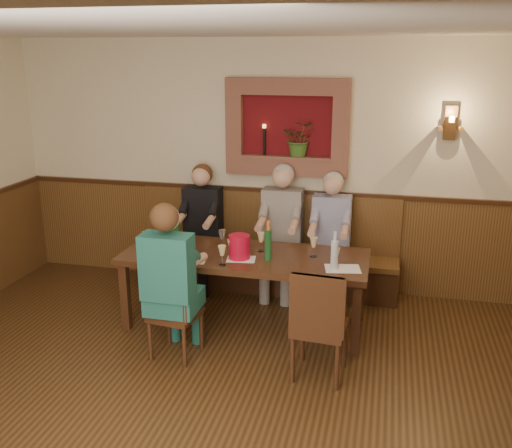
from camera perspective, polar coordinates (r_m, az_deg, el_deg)
The scene contains 30 objects.
ground_plane at distance 4.38m, azimuth -7.42°, elevation -20.52°, with size 6.00×6.00×0.00m, color #331F0E.
room_shell at distance 3.57m, azimuth -8.56°, elevation 4.34°, with size 6.04×6.04×2.82m.
wainscoting at distance 4.05m, azimuth -7.74°, elevation -13.92°, with size 6.02×6.02×1.15m.
wall_niche at distance 6.33m, azimuth 3.44°, elevation 9.18°, with size 1.36×0.30×1.06m.
wall_sconce at distance 6.23m, azimuth 18.85°, elevation 9.47°, with size 0.25×0.20×0.35m.
dining_table at distance 5.61m, azimuth -1.11°, elevation -3.74°, with size 2.40×0.90×0.75m.
bench at distance 6.59m, azimuth 0.92°, elevation -3.75°, with size 3.00×0.45×1.11m.
chair_near_left at distance 5.25m, azimuth -8.12°, elevation -10.40°, with size 0.44×0.44×0.89m.
chair_near_right at distance 4.92m, azimuth 6.30°, elevation -11.96°, with size 0.47×0.47×0.98m.
person_bench_left at distance 6.59m, azimuth -5.51°, elevation -1.37°, with size 0.43×0.52×1.44m.
person_bench_mid at distance 6.36m, azimuth 2.48°, elevation -1.81°, with size 0.44×0.54×1.48m.
person_bench_right at distance 6.30m, azimuth 7.37°, elevation -2.40°, with size 0.42×0.51×1.42m.
person_chair_front at distance 5.08m, azimuth -8.33°, elevation -7.00°, with size 0.44×0.54×1.47m.
spittoon_bucket at distance 5.43m, azimuth -1.68°, elevation -2.31°, with size 0.20×0.20×0.23m, color #B80B27.
wine_bottle_green_a at distance 5.38m, azimuth 1.22°, elevation -2.02°, with size 0.07×0.07×0.39m.
wine_bottle_green_b at distance 5.77m, azimuth -8.00°, elevation -0.71°, with size 0.09×0.09×0.42m.
water_bottle at distance 5.20m, azimuth 7.84°, elevation -3.02°, with size 0.09×0.09×0.36m.
tasting_sheet_a at distance 5.61m, azimuth -9.86°, elevation -3.16°, with size 0.30×0.21×0.00m, color white.
tasting_sheet_b at distance 5.45m, azimuth -1.50°, elevation -3.52°, with size 0.27×0.19×0.00m, color white.
tasting_sheet_c at distance 5.27m, azimuth 8.66°, elevation -4.44°, with size 0.32×0.23×0.00m, color white.
tasting_sheet_d at distance 5.46m, azimuth -6.52°, elevation -3.59°, with size 0.29×0.20×0.00m, color white.
wine_glass_0 at distance 5.77m, azimuth -10.89°, elevation -1.67°, with size 0.08×0.08×0.19m, color #DAC382, non-canonical shape.
wine_glass_1 at distance 5.73m, azimuth -3.40°, elevation -1.51°, with size 0.08×0.08×0.19m, color white, non-canonical shape.
wine_glass_2 at distance 5.64m, azimuth 0.50°, elevation -1.80°, with size 0.08×0.08×0.19m, color #DAC382, non-canonical shape.
wine_glass_3 at distance 5.91m, azimuth -8.33°, elevation -1.10°, with size 0.08×0.08×0.19m, color white, non-canonical shape.
wine_glass_4 at distance 5.43m, azimuth -2.48°, elevation -2.54°, with size 0.08×0.08×0.19m, color #DAC382, non-canonical shape.
wine_glass_5 at distance 5.49m, azimuth -7.18°, elevation -2.44°, with size 0.08×0.08×0.19m, color #DAC382, non-canonical shape.
wine_glass_6 at distance 5.31m, azimuth 8.03°, elevation -3.18°, with size 0.08×0.08×0.19m, color white, non-canonical shape.
wine_glass_7 at distance 5.52m, azimuth 5.78°, elevation -2.31°, with size 0.08×0.08×0.19m, color #DAC382, non-canonical shape.
wine_glass_8 at distance 5.28m, azimuth -3.40°, elevation -3.16°, with size 0.08×0.08×0.19m, color #DAC382, non-canonical shape.
Camera 1 is at (1.30, -3.24, 2.65)m, focal length 40.00 mm.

